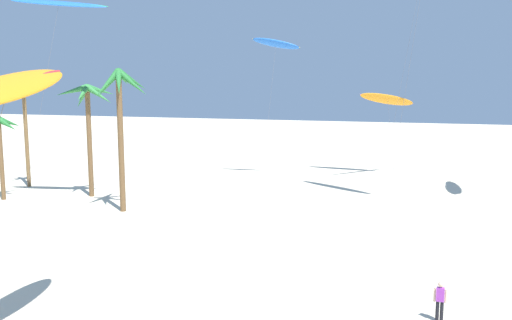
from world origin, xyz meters
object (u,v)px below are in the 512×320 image
object	(u,v)px
person_near_right	(440,300)
palm_tree_3	(120,98)
flying_kite_0	(8,88)
flying_kite_7	(59,4)
palm_tree_2	(88,108)
palm_tree_1	(0,132)
flying_kite_8	(388,99)
palm_tree_0	(24,98)
flying_kite_2	(276,44)

from	to	relation	value
person_near_right	palm_tree_3	bearing A→B (deg)	152.28
flying_kite_0	person_near_right	size ratio (longest dim) A/B	6.16
flying_kite_0	flying_kite_7	xyz separation A→B (m)	(-14.43, 19.73, 6.32)
palm_tree_2	palm_tree_3	xyz separation A→B (m)	(5.73, -3.65, 0.86)
palm_tree_1	flying_kite_8	world-z (taller)	flying_kite_8
flying_kite_7	person_near_right	xyz separation A→B (m)	(27.96, -12.15, -14.60)
palm_tree_0	person_near_right	world-z (taller)	palm_tree_0
palm_tree_3	flying_kite_0	size ratio (longest dim) A/B	1.04
flying_kite_0	flying_kite_2	xyz separation A→B (m)	(-2.68, 36.72, 4.36)
palm_tree_3	flying_kite_8	bearing A→B (deg)	52.41
flying_kite_0	palm_tree_1	bearing A→B (deg)	136.86
palm_tree_1	flying_kite_8	size ratio (longest dim) A/B	0.66
flying_kite_2	person_near_right	world-z (taller)	flying_kite_2
flying_kite_2	person_near_right	size ratio (longest dim) A/B	8.74
flying_kite_0	flying_kite_8	xyz separation A→B (m)	(7.80, 41.38, -1.13)
palm_tree_1	palm_tree_0	bearing A→B (deg)	114.20
palm_tree_1	flying_kite_2	bearing A→B (deg)	43.56
palm_tree_2	flying_kite_7	bearing A→B (deg)	-83.54
palm_tree_1	palm_tree_2	bearing A→B (deg)	31.09
flying_kite_2	flying_kite_8	size ratio (longest dim) A/B	1.37
palm_tree_3	flying_kite_2	size ratio (longest dim) A/B	0.74
palm_tree_0	flying_kite_2	bearing A→B (deg)	29.97
palm_tree_0	flying_kite_2	xyz separation A→B (m)	(20.54, 11.84, 5.22)
palm_tree_1	flying_kite_7	xyz separation A→B (m)	(6.38, 0.23, 9.91)
palm_tree_1	flying_kite_8	bearing A→B (deg)	37.42
flying_kite_0	flying_kite_2	world-z (taller)	flying_kite_2
palm_tree_2	palm_tree_0	bearing A→B (deg)	168.11
flying_kite_2	palm_tree_1	bearing A→B (deg)	-136.44
palm_tree_2	flying_kite_8	distance (m)	29.08
palm_tree_1	flying_kite_2	size ratio (longest dim) A/B	0.48
palm_tree_3	palm_tree_2	bearing A→B (deg)	147.55
palm_tree_2	flying_kite_7	size ratio (longest dim) A/B	0.59
flying_kite_7	palm_tree_1	bearing A→B (deg)	-177.92
person_near_right	palm_tree_0	bearing A→B (deg)	154.79
palm_tree_0	flying_kite_2	distance (m)	24.28
flying_kite_2	flying_kite_0	bearing A→B (deg)	-85.82
flying_kite_8	palm_tree_3	bearing A→B (deg)	-127.59
palm_tree_0	palm_tree_3	world-z (taller)	palm_tree_3
palm_tree_1	palm_tree_3	xyz separation A→B (m)	(11.73, -0.03, 2.83)
flying_kite_8	flying_kite_7	bearing A→B (deg)	-135.75
palm_tree_2	flying_kite_2	bearing A→B (deg)	48.31
palm_tree_3	person_near_right	world-z (taller)	palm_tree_3
flying_kite_7	person_near_right	bearing A→B (deg)	-23.48
palm_tree_0	palm_tree_1	bearing A→B (deg)	-65.80
flying_kite_2	flying_kite_7	xyz separation A→B (m)	(-11.74, -17.00, 1.96)
palm_tree_2	person_near_right	world-z (taller)	palm_tree_2
flying_kite_0	flying_kite_8	bearing A→B (deg)	79.33
palm_tree_0	palm_tree_1	xyz separation A→B (m)	(2.42, -5.38, -2.72)
flying_kite_2	palm_tree_3	bearing A→B (deg)	-110.32
palm_tree_1	flying_kite_7	bearing A→B (deg)	2.08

